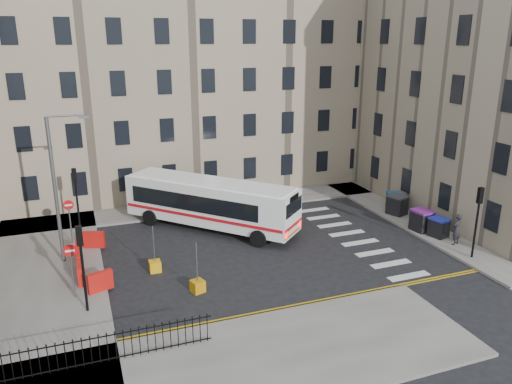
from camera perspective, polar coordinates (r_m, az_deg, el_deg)
ground at (r=30.49m, az=4.18°, el=-5.97°), size 120.00×120.00×0.00m
pavement_north at (r=36.52m, az=-10.10°, el=-2.07°), size 36.00×3.20×0.15m
pavement_east at (r=37.95m, az=14.13°, el=-1.59°), size 2.40×26.00×0.15m
pavement_west at (r=29.09m, az=-23.05°, el=-8.43°), size 6.00×22.00×0.15m
pavement_sw at (r=20.09m, az=-2.66°, el=-19.21°), size 20.00×6.00×0.15m
terrace_north at (r=41.35m, az=-13.94°, el=12.09°), size 38.30×10.80×17.20m
corner_east at (r=43.34m, az=25.61°, el=12.48°), size 17.80×24.30×19.20m
traffic_light_east at (r=29.93m, az=24.04°, el=-2.06°), size 0.28×0.22×4.10m
traffic_light_nw at (r=33.22m, az=-19.89°, el=0.25°), size 0.28×0.22×4.10m
traffic_light_sw at (r=23.30m, az=-19.32°, el=-6.86°), size 0.28×0.22×4.10m
streetlamp at (r=28.51m, az=-21.99°, el=0.37°), size 0.50×0.22×8.14m
no_entry_north at (r=31.55m, az=-20.57°, el=-2.22°), size 0.60×0.08×3.00m
no_entry_south at (r=25.00m, az=-20.40°, el=-7.30°), size 0.60×0.08×3.00m
roadworks_barriers at (r=28.31m, az=-18.84°, el=-7.37°), size 1.66×6.26×1.00m
iron_railings at (r=20.59m, az=-16.16°, el=-16.65°), size 7.80×0.04×1.20m
bus at (r=32.36m, az=-5.26°, el=-1.12°), size 9.88×10.31×3.17m
wheelie_bin_a at (r=32.98m, az=20.15°, el=-3.80°), size 1.19×1.29×1.19m
wheelie_bin_b at (r=33.57m, az=18.40°, el=-3.08°), size 1.21×1.35×1.37m
wheelie_bin_c at (r=33.99m, az=18.31°, el=-2.94°), size 1.24×1.34×1.23m
wheelie_bin_d at (r=36.16m, az=15.82°, el=-1.40°), size 1.42×1.52×1.36m
wheelie_bin_e at (r=36.99m, az=15.54°, el=-1.04°), size 1.32×1.41×1.26m
pedestrian at (r=31.96m, az=21.96°, el=-3.98°), size 0.81×0.67×1.92m
bollard_yellow at (r=27.48m, az=-11.46°, el=-8.31°), size 0.60×0.60×0.60m
bollard_chevron at (r=25.13m, az=-6.69°, el=-10.63°), size 0.75×0.75×0.60m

